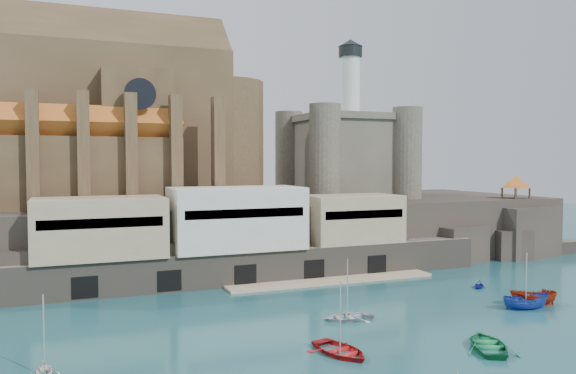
# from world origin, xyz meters

# --- Properties ---
(ground) EXTENTS (300.00, 300.00, 0.00)m
(ground) POSITION_xyz_m (0.00, 0.00, 0.00)
(ground) COLOR #184950
(ground) RESTS_ON ground
(promontory) EXTENTS (100.00, 36.00, 10.00)m
(promontory) POSITION_xyz_m (-0.19, 39.37, 4.92)
(promontory) COLOR black
(promontory) RESTS_ON ground
(quay) EXTENTS (70.00, 12.00, 13.05)m
(quay) POSITION_xyz_m (-10.19, 23.07, 6.07)
(quay) COLOR #655C51
(quay) RESTS_ON ground
(church) EXTENTS (47.00, 25.93, 30.51)m
(church) POSITION_xyz_m (-24.13, 41.85, 22.13)
(church) COLOR #473521
(church) RESTS_ON promontory
(castle_keep) EXTENTS (21.20, 21.20, 29.30)m
(castle_keep) POSITION_xyz_m (16.08, 41.08, 18.31)
(castle_keep) COLOR #4C473B
(castle_keep) RESTS_ON promontory
(rock_outcrop) EXTENTS (14.50, 10.50, 8.70)m
(rock_outcrop) POSITION_xyz_m (42.00, 25.84, 4.02)
(rock_outcrop) COLOR black
(rock_outcrop) RESTS_ON ground
(pavilion) EXTENTS (6.40, 6.40, 5.40)m
(pavilion) POSITION_xyz_m (42.00, 26.00, 12.73)
(pavilion) COLOR #473521
(pavilion) RESTS_ON rock_outcrop
(boat_0) EXTENTS (4.59, 2.23, 6.19)m
(boat_0) POSITION_xyz_m (-10.19, -8.31, 0.00)
(boat_0) COLOR #B41718
(boat_0) RESTS_ON ground
(boat_2) EXTENTS (2.54, 2.50, 5.47)m
(boat_2) POSITION_xyz_m (15.88, -2.96, 0.00)
(boat_2) COLOR #1C3A9F
(boat_2) RESTS_ON ground
(boat_3) EXTENTS (4.74, 3.35, 6.50)m
(boat_3) POSITION_xyz_m (2.71, -11.85, 0.00)
(boat_3) COLOR #197C45
(boat_3) RESTS_ON ground
(boat_5) EXTENTS (2.71, 2.68, 5.58)m
(boat_5) POSITION_xyz_m (18.02, -1.95, 0.00)
(boat_5) COLOR #972308
(boat_5) RESTS_ON ground
(boat_6) EXTENTS (1.29, 3.96, 5.48)m
(boat_6) POSITION_xyz_m (-4.67, 0.84, 0.00)
(boat_6) COLOR silver
(boat_6) RESTS_ON ground
(boat_7) EXTENTS (2.50, 2.67, 2.65)m
(boat_7) POSITION_xyz_m (18.23, 7.41, 0.00)
(boat_7) COLOR #171E9C
(boat_7) RESTS_ON ground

